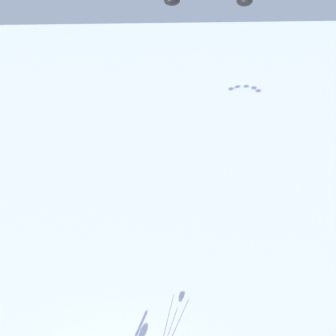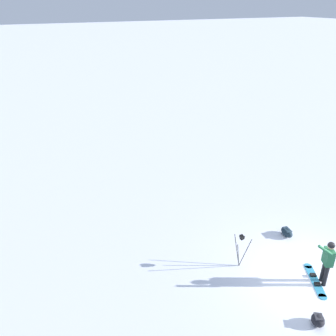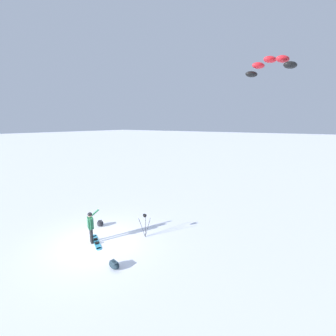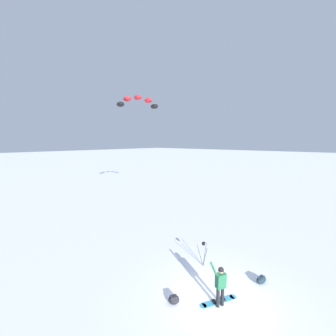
{
  "view_description": "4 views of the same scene",
  "coord_description": "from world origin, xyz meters",
  "px_view_note": "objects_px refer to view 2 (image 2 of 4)",
  "views": [
    {
      "loc": [
        4.87,
        0.99,
        10.32
      ],
      "look_at": [
        -5.52,
        2.8,
        5.17
      ],
      "focal_mm": 37.92,
      "sensor_mm": 36.0,
      "label": 1
    },
    {
      "loc": [
        -8.67,
        -6.21,
        8.84
      ],
      "look_at": [
        -4.47,
        2.32,
        4.27
      ],
      "focal_mm": 37.74,
      "sensor_mm": 36.0,
      "label": 2
    },
    {
      "loc": [
        6.73,
        9.07,
        6.24
      ],
      "look_at": [
        -3.76,
        1.99,
        3.65
      ],
      "focal_mm": 23.38,
      "sensor_mm": 36.0,
      "label": 3
    },
    {
      "loc": [
        3.86,
        -7.62,
        6.78
      ],
      "look_at": [
        -5.35,
        2.72,
        5.01
      ],
      "focal_mm": 22.52,
      "sensor_mm": 36.0,
      "label": 4
    }
  ],
  "objects_px": {
    "snowboarder": "(328,259)",
    "snowboard": "(315,280)",
    "gear_bag_large": "(318,320)",
    "gear_bag_small": "(287,232)",
    "camera_tripod": "(241,244)"
  },
  "relations": [
    {
      "from": "snowboarder",
      "to": "snowboard",
      "type": "relative_size",
      "value": 1.09
    },
    {
      "from": "gear_bag_large",
      "to": "gear_bag_small",
      "type": "relative_size",
      "value": 0.89
    },
    {
      "from": "gear_bag_small",
      "to": "gear_bag_large",
      "type": "bearing_deg",
      "value": -121.48
    },
    {
      "from": "snowboard",
      "to": "camera_tripod",
      "type": "distance_m",
      "value": 2.79
    },
    {
      "from": "snowboarder",
      "to": "gear_bag_large",
      "type": "distance_m",
      "value": 2.1
    },
    {
      "from": "gear_bag_large",
      "to": "camera_tripod",
      "type": "height_order",
      "value": "camera_tripod"
    },
    {
      "from": "snowboard",
      "to": "gear_bag_large",
      "type": "distance_m",
      "value": 1.92
    },
    {
      "from": "snowboarder",
      "to": "snowboard",
      "type": "xyz_separation_m",
      "value": [
        -0.15,
        0.17,
        -1.02
      ]
    },
    {
      "from": "snowboarder",
      "to": "camera_tripod",
      "type": "xyz_separation_m",
      "value": [
        -2.05,
        1.97,
        -0.09
      ]
    },
    {
      "from": "camera_tripod",
      "to": "gear_bag_small",
      "type": "xyz_separation_m",
      "value": [
        2.86,
        0.62,
        -0.78
      ]
    },
    {
      "from": "snowboarder",
      "to": "camera_tripod",
      "type": "bearing_deg",
      "value": 136.14
    },
    {
      "from": "snowboarder",
      "to": "snowboard",
      "type": "height_order",
      "value": "snowboarder"
    },
    {
      "from": "snowboarder",
      "to": "gear_bag_large",
      "type": "xyz_separation_m",
      "value": [
        -1.5,
        -1.18,
        -0.87
      ]
    },
    {
      "from": "snowboarder",
      "to": "gear_bag_small",
      "type": "xyz_separation_m",
      "value": [
        0.81,
        2.6,
        -0.87
      ]
    },
    {
      "from": "gear_bag_large",
      "to": "gear_bag_small",
      "type": "distance_m",
      "value": 4.43
    }
  ]
}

